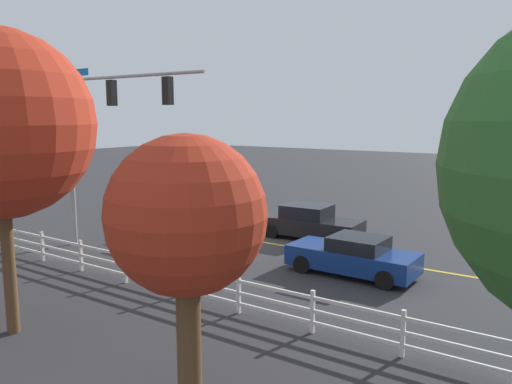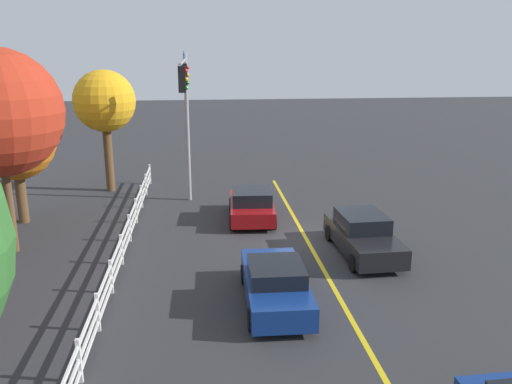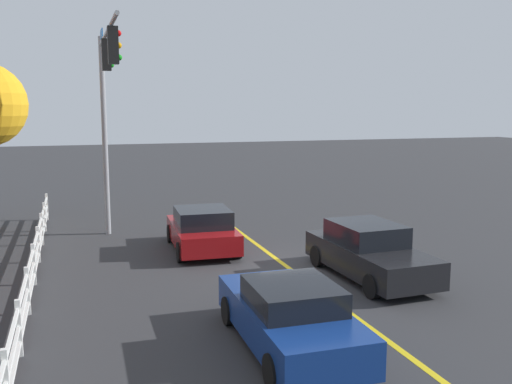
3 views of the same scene
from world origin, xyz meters
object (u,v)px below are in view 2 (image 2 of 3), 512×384
Objects in this scene: car_0 at (252,205)px; car_2 at (363,235)px; car_3 at (275,284)px; tree_1 at (15,141)px; tree_4 at (105,102)px.

car_0 is 5.92m from car_2.
car_2 reaches higher than car_3.
car_0 is 0.89× the size of car_2.
car_2 is at bearing -44.92° from car_3.
tree_1 is at bearing 88.94° from car_0.
tree_1 is 0.84× the size of tree_4.
car_2 is at bearing -133.20° from tree_4.
tree_1 is at bearing 149.41° from tree_4.
car_0 is 8.30m from car_3.
car_3 is at bearing -131.47° from tree_1.
car_0 is at bearing -141.61° from car_2.
car_2 is 0.71× the size of tree_4.
tree_1 is at bearing 49.48° from car_3.
tree_4 is at bearing -135.24° from car_2.
tree_1 is at bearing -112.39° from car_2.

